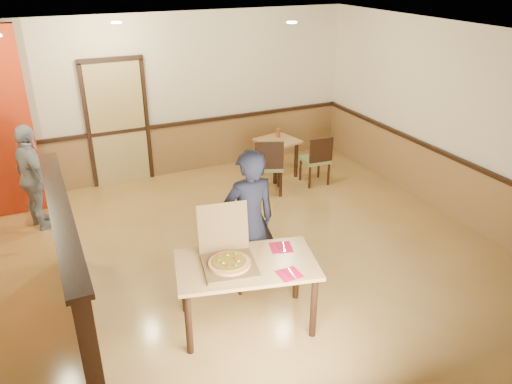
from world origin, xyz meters
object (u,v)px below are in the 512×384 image
main_table (246,272)px  diner_chair (246,247)px  passerby (33,178)px  pizza_box (228,259)px  condiment (279,133)px  side_chair_left (268,164)px  diner (249,223)px  side_table (277,149)px  side_chair_right (317,158)px

main_table → diner_chair: size_ratio=1.82×
passerby → pizza_box: passerby is taller
pizza_box → condiment: (2.38, 3.53, -0.07)m
side_chair_left → passerby: passerby is taller
side_chair_left → diner: size_ratio=0.55×
diner → passerby: 3.41m
side_table → condiment: bearing=56.7°
diner_chair → side_table: bearing=57.8°
pizza_box → main_table: bearing=-5.3°
diner_chair → side_chair_right: size_ratio=0.98×
main_table → condiment: 4.20m
side_chair_left → pizza_box: size_ratio=1.36×
diner_chair → diner: bearing=-96.7°
side_chair_left → passerby: 3.54m
main_table → side_table: size_ratio=2.08×
side_table → passerby: (-3.99, -0.23, 0.26)m
passerby → main_table: bearing=-169.9°
side_chair_right → side_table: bearing=-50.5°
side_chair_left → condiment: bearing=-104.7°
main_table → side_chair_left: 3.28m
diner_chair → condiment: diner_chair is taller
main_table → passerby: size_ratio=1.02×
side_chair_left → pizza_box: bearing=79.1°
diner → condiment: 3.55m
pizza_box → passerby: bearing=128.7°
side_chair_right → side_table: side_chair_right is taller
diner → passerby: (-2.16, 2.63, -0.10)m
main_table → side_chair_right: bearing=61.3°
diner → condiment: (1.91, 2.99, -0.11)m
diner → passerby: diner is taller
side_table → condiment: (0.08, 0.13, 0.25)m
side_table → diner_chair: bearing=-123.5°
side_chair_left → side_chair_right: bearing=-157.7°
side_chair_left → main_table: bearing=82.2°
side_chair_left → side_table: size_ratio=1.27×
side_table → passerby: size_ratio=0.49×
main_table → condiment: condiment is taller
diner → side_table: bearing=-123.0°
diner_chair → diner: size_ratio=0.49×
diner → condiment: bearing=-123.0°
side_chair_right → main_table: bearing=51.4°
side_chair_left → condiment: (0.56, 0.74, 0.24)m
pizza_box → side_table: bearing=66.5°
main_table → side_table: (2.12, 3.45, -0.14)m
diner → pizza_box: 0.72m
main_table → side_chair_right: size_ratio=1.79×
passerby → condiment: 4.09m
diner_chair → condiment: (1.89, 2.85, 0.29)m
diner_chair → side_chair_right: bearing=44.5°
side_table → pizza_box: 4.12m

